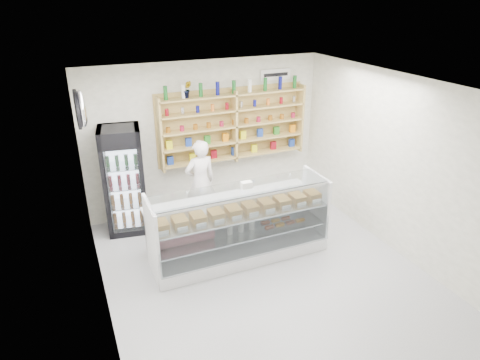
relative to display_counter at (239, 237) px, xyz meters
name	(u,v)px	position (x,y,z in m)	size (l,w,h in m)	color
room	(266,188)	(0.16, -0.57, 1.06)	(5.00, 5.00, 5.00)	#B4B4B9
display_counter	(239,237)	(0.00, 0.00, 0.00)	(2.77, 0.83, 1.21)	white
shop_worker	(200,182)	(-0.18, 1.34, 0.44)	(0.57, 0.37, 1.55)	white
drinks_cooler	(124,180)	(-1.46, 1.57, 0.60)	(0.76, 0.75, 1.87)	black
wall_shelving	(234,126)	(0.66, 1.77, 1.26)	(2.84, 0.28, 1.33)	tan
potted_plant	(187,89)	(-0.22, 1.77, 2.01)	(0.16, 0.13, 0.30)	#1E6626
security_mirror	(81,109)	(-2.01, 0.63, 2.11)	(0.15, 0.50, 0.50)	silver
wall_sign	(275,74)	(1.56, 1.90, 2.11)	(0.62, 0.03, 0.20)	white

